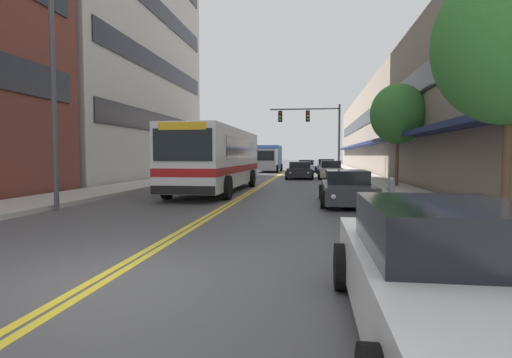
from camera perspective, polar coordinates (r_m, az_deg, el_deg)
The scene contains 21 objects.
ground_plane at distance 42.50m, azimuth 3.99°, elevation 0.94°, with size 240.00×240.00×0.00m, color #4C4C4F.
sidewalk_left at distance 43.55m, azimuth -5.16°, elevation 1.10°, with size 2.88×106.00×0.17m.
sidewalk_right at distance 42.57m, azimuth 13.34°, elevation 0.97°, with size 2.88×106.00×0.17m.
centre_line at distance 42.50m, azimuth 3.99°, elevation 0.94°, with size 0.34×106.00×0.01m.
office_tower_left at distance 36.42m, azimuth -22.95°, elevation 20.82°, with size 12.08×21.22×25.76m.
storefront_row_right at distance 43.51m, azimuth 20.93°, elevation 6.88°, with size 9.10×68.00×9.26m.
city_bus at distance 20.22m, azimuth -5.44°, elevation 3.17°, with size 2.85×10.99×3.07m.
car_black_parked_left_near at distance 32.89m, azimuth -4.76°, elevation 1.33°, with size 2.10×4.21×1.33m.
car_navy_parked_left_mid at distance 39.80m, azimuth -2.66°, elevation 1.62°, with size 2.00×4.30×1.27m.
car_white_parked_right_foreground at distance 4.35m, azimuth 25.78°, elevation -12.79°, with size 1.99×4.83×1.35m.
car_dark_grey_parked_right_mid at distance 15.31m, azimuth 12.86°, elevation -1.31°, with size 2.01×4.76×1.25m.
car_champagne_parked_right_far at distance 31.53m, azimuth 10.61°, elevation 1.20°, with size 1.96×4.35×1.40m.
car_slate_blue_parked_right_end at distance 41.34m, azimuth 9.97°, elevation 1.74°, with size 2.03×4.66×1.44m.
car_silver_moving_lead at distance 44.35m, azimuth 7.20°, elevation 1.81°, with size 2.10×4.58×1.32m.
car_charcoal_moving_second at distance 31.31m, azimuth 6.31°, elevation 1.17°, with size 2.12×4.13×1.31m.
box_truck at distance 44.73m, azimuth 1.84°, elevation 3.01°, with size 2.65×7.91×2.92m.
traffic_signal_mast at distance 34.01m, azimuth 8.35°, elevation 7.57°, with size 5.87×0.38×6.05m.
street_lamp_left_near at distance 14.82m, azimuth -26.16°, elevation 15.82°, with size 2.25×0.28×8.65m.
street_tree_right_near at distance 10.01m, azimuth 32.62°, elevation 16.15°, with size 3.06×3.06×5.63m.
street_tree_right_mid at distance 22.75m, azimuth 19.63°, elevation 8.75°, with size 2.90×2.90×5.44m.
fire_hydrant at distance 15.62m, azimuth 18.80°, elevation -1.29°, with size 0.31×0.23×0.84m.
Camera 1 is at (3.04, -5.35, 1.81)m, focal length 28.00 mm.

